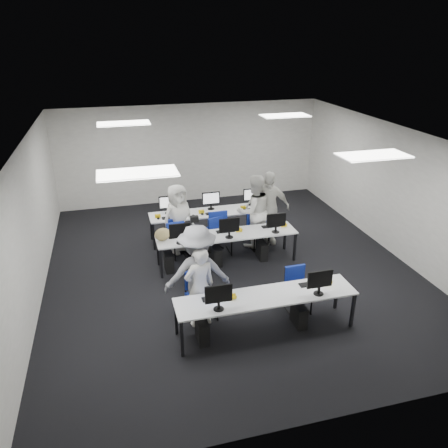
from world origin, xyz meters
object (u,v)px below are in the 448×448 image
object	(u,v)px
student_1	(254,211)
chair_7	(259,231)
chair_1	(297,297)
student_3	(268,208)
student_0	(200,287)
desk_mid	(227,236)
chair_3	(220,240)
chair_5	(174,243)
chair_0	(201,304)
desk_front	(266,298)
student_2	(178,219)
chair_6	(212,237)
chair_2	(178,244)
chair_4	(257,237)
photographer	(197,274)

from	to	relation	value
student_1	chair_7	bearing A→B (deg)	-148.26
chair_1	student_3	distance (m)	3.07
student_0	student_1	bearing A→B (deg)	-135.54
desk_mid	chair_3	world-z (taller)	chair_3
desk_mid	chair_7	world-z (taller)	chair_7
chair_5	student_3	bearing A→B (deg)	-4.69
chair_0	student_1	xyz separation A→B (m)	(1.90, 2.64, 0.62)
chair_1	student_3	bearing A→B (deg)	80.34
chair_3	chair_7	distance (m)	1.16
desk_front	chair_0	distance (m)	1.28
student_3	student_0	bearing A→B (deg)	-117.73
desk_front	chair_3	size ratio (longest dim) A/B	3.26
chair_5	student_0	bearing A→B (deg)	-95.89
chair_0	chair_3	world-z (taller)	chair_3
chair_1	chair_7	world-z (taller)	chair_1
chair_1	desk_front	bearing A→B (deg)	-151.87
student_2	chair_6	bearing A→B (deg)	-28.56
chair_2	chair_1	bearing A→B (deg)	-72.90
desk_front	chair_6	size ratio (longest dim) A/B	3.62
chair_3	student_0	distance (m)	2.92
desk_mid	chair_7	size ratio (longest dim) A/B	3.72
desk_front	chair_5	bearing A→B (deg)	108.48
desk_mid	chair_6	xyz separation A→B (m)	(-0.16, 0.84, -0.40)
chair_2	chair_3	world-z (taller)	chair_3
desk_front	chair_2	world-z (taller)	chair_2
chair_4	student_2	xyz separation A→B (m)	(-1.90, 0.30, 0.57)
chair_2	student_2	world-z (taller)	student_2
chair_1	photographer	distance (m)	2.01
chair_3	student_3	size ratio (longest dim) A/B	0.53
desk_front	chair_5	distance (m)	3.53
chair_6	chair_2	bearing A→B (deg)	172.44
chair_3	chair_6	xyz separation A→B (m)	(-0.14, 0.28, -0.03)
desk_front	chair_3	world-z (taller)	chair_3
chair_6	chair_7	bearing A→B (deg)	-16.98
desk_mid	desk_front	bearing A→B (deg)	-90.00
chair_1	chair_7	bearing A→B (deg)	83.69
student_3	chair_0	bearing A→B (deg)	-118.88
chair_5	student_2	distance (m)	0.60
desk_front	chair_7	distance (m)	3.68
chair_3	chair_5	world-z (taller)	chair_3
chair_2	chair_4	distance (m)	1.96
desk_front	chair_2	size ratio (longest dim) A/B	3.62
chair_6	student_1	distance (m)	1.22
chair_7	photographer	xyz separation A→B (m)	(-2.16, -2.79, 0.66)
chair_1	chair_6	world-z (taller)	chair_6
chair_3	student_3	xyz separation A→B (m)	(1.28, 0.25, 0.62)
chair_6	student_3	world-z (taller)	student_3
chair_3	student_2	distance (m)	1.14
chair_2	photographer	world-z (taller)	photographer
chair_1	chair_3	distance (m)	2.84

